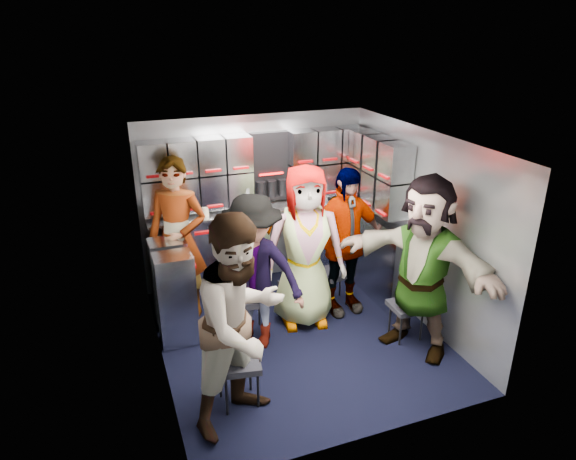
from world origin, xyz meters
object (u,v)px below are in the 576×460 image
object	(u,v)px
attendant_arc_b	(253,273)
attendant_arc_e	(422,266)
attendant_arc_a	(242,323)
attendant_arc_d	(343,242)
jump_seat_mid_left	(249,300)
jump_seat_mid_right	(335,274)
jump_seat_center	(298,285)
jump_seat_near_left	(238,365)
attendant_arc_c	(305,247)
attendant_standing	(178,240)
jump_seat_near_right	(407,308)

from	to	relation	value
attendant_arc_b	attendant_arc_e	xyz separation A→B (m)	(1.51, -0.64, 0.11)
attendant_arc_a	attendant_arc_d	size ratio (longest dim) A/B	1.08
jump_seat_mid_left	attendant_arc_d	xyz separation A→B (m)	(1.12, 0.11, 0.45)
jump_seat_mid_right	attendant_arc_d	bearing A→B (deg)	-90.00
jump_seat_center	jump_seat_mid_right	bearing A→B (deg)	8.42
jump_seat_mid_left	jump_seat_mid_right	world-z (taller)	jump_seat_mid_left
jump_seat_near_left	jump_seat_mid_left	size ratio (longest dim) A/B	0.98
jump_seat_near_left	attendant_arc_c	size ratio (longest dim) A/B	0.25
jump_seat_mid_left	attendant_standing	bearing A→B (deg)	131.69
jump_seat_mid_left	attendant_arc_c	distance (m)	0.80
attendant_arc_e	jump_seat_mid_right	bearing A→B (deg)	170.89
attendant_arc_b	attendant_arc_e	size ratio (longest dim) A/B	0.88
jump_seat_mid_left	attendant_arc_a	xyz separation A→B (m)	(-0.40, -1.17, 0.52)
jump_seat_mid_left	jump_seat_center	xyz separation A→B (m)	(0.63, 0.22, -0.04)
jump_seat_near_left	attendant_arc_a	bearing A→B (deg)	-90.00
attendant_standing	attendant_arc_c	size ratio (longest dim) A/B	1.02
jump_seat_mid_left	attendant_arc_b	bearing A→B (deg)	-90.00
jump_seat_mid_right	jump_seat_near_right	bearing A→B (deg)	-67.66
jump_seat_near_right	attendant_arc_c	xyz separation A→B (m)	(-0.87, 0.68, 0.54)
jump_seat_near_left	attendant_arc_a	distance (m)	0.55
attendant_arc_d	jump_seat_near_right	bearing A→B (deg)	-67.05
jump_seat_near_left	jump_seat_mid_right	distance (m)	1.99
jump_seat_near_right	attendant_standing	size ratio (longest dim) A/B	0.22
jump_seat_center	attendant_standing	world-z (taller)	attendant_standing
jump_seat_near_right	attendant_arc_c	bearing A→B (deg)	142.13
attendant_standing	attendant_arc_a	size ratio (longest dim) A/B	0.99
jump_seat_center	attendant_arc_c	world-z (taller)	attendant_arc_c
attendant_arc_b	attendant_arc_e	distance (m)	1.64
jump_seat_center	attendant_arc_a	xyz separation A→B (m)	(-1.03, -1.39, 0.56)
jump_seat_center	attendant_arc_a	distance (m)	1.82
attendant_standing	jump_seat_center	bearing A→B (deg)	10.21
jump_seat_near_right	attendant_arc_a	bearing A→B (deg)	-164.35
attendant_arc_a	attendant_arc_c	size ratio (longest dim) A/B	1.02
jump_seat_near_left	attendant_standing	size ratio (longest dim) A/B	0.24
jump_seat_near_left	jump_seat_mid_right	bearing A→B (deg)	40.21
jump_seat_mid_left	attendant_standing	distance (m)	1.03
jump_seat_mid_left	attendant_arc_e	world-z (taller)	attendant_arc_e
attendant_standing	attendant_arc_a	world-z (taller)	attendant_arc_a
jump_seat_near_left	attendant_arc_c	bearing A→B (deg)	45.07
attendant_arc_c	jump_seat_near_right	bearing A→B (deg)	-27.51
attendant_arc_a	attendant_arc_c	world-z (taller)	attendant_arc_a
jump_seat_center	attendant_arc_d	size ratio (longest dim) A/B	0.26
jump_seat_mid_left	jump_seat_near_right	xyz separation A→B (m)	(1.51, -0.64, -0.05)
attendant_arc_a	attendant_arc_b	xyz separation A→B (m)	(0.40, 0.99, -0.11)
jump_seat_mid_right	attendant_arc_b	bearing A→B (deg)	-157.31
attendant_arc_a	attendant_arc_b	bearing A→B (deg)	40.03
jump_seat_mid_right	attendant_arc_e	distance (m)	1.30
attendant_standing	attendant_arc_e	bearing A→B (deg)	-5.03
attendant_arc_b	attendant_arc_d	bearing A→B (deg)	49.38
jump_seat_near_left	jump_seat_mid_left	world-z (taller)	jump_seat_mid_left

